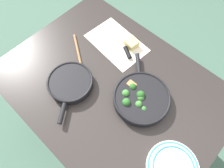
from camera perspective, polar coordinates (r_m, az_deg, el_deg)
ground_plane at (r=1.80m, az=-0.00°, el=-11.02°), size 14.00×14.00×0.00m
dining_table_red at (r=1.18m, az=-0.00°, el=-2.18°), size 1.23×0.91×0.74m
skillet_broccoli at (r=1.06m, az=8.20°, el=-3.88°), size 0.35×0.36×0.07m
skillet_eggs at (r=1.11m, az=-11.81°, el=0.26°), size 0.27×0.32×0.05m
wooden_spoon at (r=1.18m, az=-8.92°, el=5.59°), size 0.32×0.22×0.02m
parchment_sheet at (r=1.27m, az=1.28°, el=11.66°), size 0.39×0.27×0.00m
grater_knife at (r=1.25m, az=3.51°, el=10.90°), size 0.26×0.16×0.02m
cheese_block at (r=1.25m, az=5.56°, el=11.53°), size 0.08×0.08×0.04m
dinner_plate_stack at (r=1.02m, az=17.04°, el=-21.89°), size 0.24×0.24×0.03m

